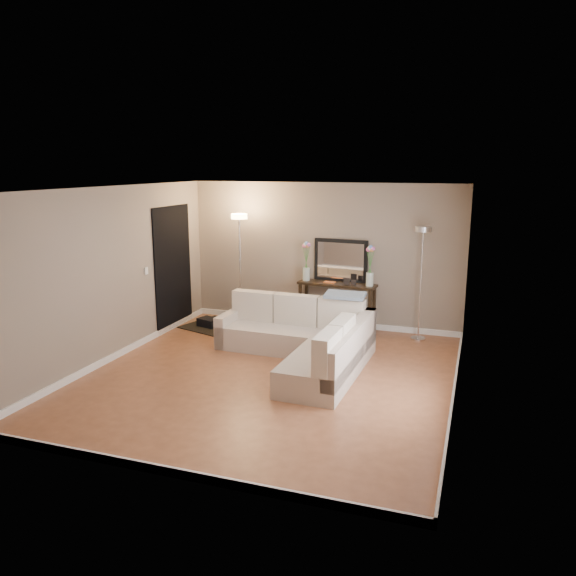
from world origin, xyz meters
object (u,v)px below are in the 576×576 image
(sectional_sofa, at_px, (306,340))
(floor_lamp_lit, at_px, (240,247))
(floor_lamp_unlit, at_px, (422,261))
(console_table, at_px, (332,303))

(sectional_sofa, bearing_deg, floor_lamp_lit, 139.25)
(sectional_sofa, height_order, floor_lamp_unlit, floor_lamp_unlit)
(sectional_sofa, height_order, floor_lamp_lit, floor_lamp_lit)
(sectional_sofa, relative_size, console_table, 1.74)
(floor_lamp_unlit, bearing_deg, floor_lamp_lit, -177.99)
(console_table, xyz_separation_m, floor_lamp_unlit, (1.54, -0.12, 0.87))
(sectional_sofa, relative_size, floor_lamp_unlit, 1.28)
(floor_lamp_lit, xyz_separation_m, floor_lamp_unlit, (3.22, 0.11, -0.09))
(console_table, xyz_separation_m, floor_lamp_lit, (-1.68, -0.23, 0.96))
(floor_lamp_unlit, bearing_deg, console_table, 175.66)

